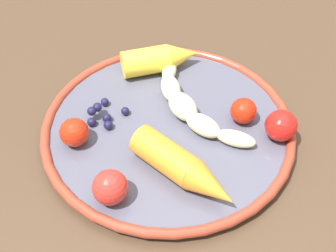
{
  "coord_description": "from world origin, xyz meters",
  "views": [
    {
      "loc": [
        0.39,
        -0.06,
        1.16
      ],
      "look_at": [
        0.01,
        -0.04,
        0.75
      ],
      "focal_mm": 48.42,
      "sensor_mm": 36.0,
      "label": 1
    }
  ],
  "objects": [
    {
      "name": "dining_table",
      "position": [
        0.0,
        0.0,
        0.64
      ],
      "size": [
        0.98,
        0.91,
        0.73
      ],
      "color": "#423021",
      "rests_on": "ground_plane"
    },
    {
      "name": "banana",
      "position": [
        -0.02,
        -0.01,
        0.76
      ],
      "size": [
        0.17,
        0.12,
        0.03
      ],
      "color": "beige",
      "rests_on": "plate"
    },
    {
      "name": "carrot_orange",
      "position": [
        0.09,
        -0.03,
        0.76
      ],
      "size": [
        0.12,
        0.12,
        0.04
      ],
      "color": "orange",
      "rests_on": "plate"
    },
    {
      "name": "blueberry_pile",
      "position": [
        -0.01,
        -0.12,
        0.75
      ],
      "size": [
        0.05,
        0.05,
        0.02
      ],
      "color": "#191638",
      "rests_on": "plate"
    },
    {
      "name": "carrot_yellow",
      "position": [
        -0.11,
        -0.05,
        0.76
      ],
      "size": [
        0.06,
        0.11,
        0.04
      ],
      "color": "yellow",
      "rests_on": "plate"
    },
    {
      "name": "tomato_mid",
      "position": [
        0.03,
        -0.15,
        0.76
      ],
      "size": [
        0.04,
        0.04,
        0.04
      ],
      "primitive_type": "sphere",
      "color": "red",
      "rests_on": "plate"
    },
    {
      "name": "tomato_far",
      "position": [
        0.0,
        0.05,
        0.76
      ],
      "size": [
        0.03,
        0.03,
        0.03
      ],
      "primitive_type": "sphere",
      "color": "red",
      "rests_on": "plate"
    },
    {
      "name": "tomato_extra",
      "position": [
        0.03,
        0.09,
        0.76
      ],
      "size": [
        0.04,
        0.04,
        0.04
      ],
      "primitive_type": "sphere",
      "color": "red",
      "rests_on": "plate"
    },
    {
      "name": "tomato_near",
      "position": [
        0.11,
        -0.11,
        0.76
      ],
      "size": [
        0.04,
        0.04,
        0.04
      ],
      "primitive_type": "sphere",
      "color": "red",
      "rests_on": "plate"
    },
    {
      "name": "plate",
      "position": [
        0.01,
        -0.04,
        0.74
      ],
      "size": [
        0.32,
        0.32,
        0.02
      ],
      "color": "#494A5A",
      "rests_on": "dining_table"
    }
  ]
}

